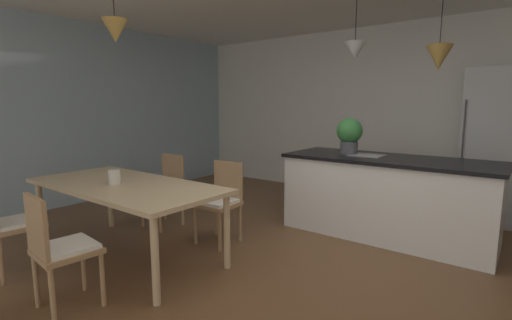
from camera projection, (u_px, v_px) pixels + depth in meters
name	position (u px, v px, depth m)	size (l,w,h in m)	color
ground_plane	(311.00, 284.00, 3.08)	(10.00, 8.40, 0.04)	brown
wall_back_kitchen	(419.00, 114.00, 5.44)	(10.00, 0.12, 2.70)	white
window_wall_left_glazing	(67.00, 114.00, 5.31)	(0.06, 8.40, 2.70)	#9EB7C6
dining_table	(125.00, 190.00, 3.51)	(2.07, 0.95, 0.73)	#D1B284
chair_near_left	(9.00, 222.00, 3.16)	(0.43, 0.43, 0.87)	#A87F56
chair_far_left	(165.00, 187.00, 4.48)	(0.40, 0.40, 0.87)	#A87F56
chair_far_right	(221.00, 199.00, 3.93)	(0.42, 0.42, 0.87)	#A87F56
chair_near_right	(59.00, 247.00, 2.60)	(0.44, 0.44, 0.87)	#A87F56
kitchen_island	(386.00, 196.00, 4.12)	(2.27, 0.89, 0.91)	white
refrigerator	(495.00, 146.00, 4.57)	(0.72, 0.67, 1.93)	#B2B5B7
pendant_over_table	(115.00, 31.00, 3.16)	(0.22, 0.22, 0.68)	black
pendant_over_island_main	(355.00, 50.00, 4.14)	(0.25, 0.25, 0.70)	black
pendant_over_island_aux	(439.00, 57.00, 3.63)	(0.25, 0.25, 0.87)	black
potted_plant_on_island	(349.00, 134.00, 4.30)	(0.30, 0.30, 0.43)	#4C4C51
vase_on_dining_table	(114.00, 177.00, 3.47)	(0.11, 0.11, 0.14)	silver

